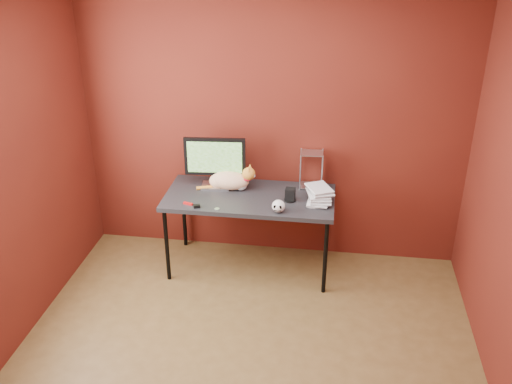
# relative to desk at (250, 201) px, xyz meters

# --- Properties ---
(room) EXTENTS (3.52, 3.52, 2.61)m
(room) POSITION_rel_desk_xyz_m (0.15, -1.37, 0.75)
(room) COLOR brown
(room) RESTS_ON ground
(desk) EXTENTS (1.50, 0.70, 0.75)m
(desk) POSITION_rel_desk_xyz_m (0.00, 0.00, 0.00)
(desk) COLOR black
(desk) RESTS_ON ground
(monitor) EXTENTS (0.55, 0.20, 0.47)m
(monitor) POSITION_rel_desk_xyz_m (-0.33, 0.14, 0.32)
(monitor) COLOR #B1B1B6
(monitor) RESTS_ON desk
(cat) EXTENTS (0.54, 0.22, 0.25)m
(cat) POSITION_rel_desk_xyz_m (-0.20, 0.11, 0.14)
(cat) COLOR orange
(cat) RESTS_ON desk
(skull_mug) EXTENTS (0.11, 0.11, 0.11)m
(skull_mug) POSITION_rel_desk_xyz_m (0.29, -0.27, 0.11)
(skull_mug) COLOR silver
(skull_mug) RESTS_ON desk
(speaker) EXTENTS (0.10, 0.10, 0.12)m
(speaker) POSITION_rel_desk_xyz_m (0.36, -0.05, 0.11)
(speaker) COLOR black
(speaker) RESTS_ON desk
(book_stack) EXTENTS (0.27, 0.30, 1.45)m
(book_stack) POSITION_rel_desk_xyz_m (0.53, -0.03, 0.78)
(book_stack) COLOR beige
(book_stack) RESTS_ON desk
(wire_rack) EXTENTS (0.21, 0.17, 0.34)m
(wire_rack) POSITION_rel_desk_xyz_m (0.52, 0.27, 0.22)
(wire_rack) COLOR #B1B1B6
(wire_rack) RESTS_ON desk
(pocket_knife) EXTENTS (0.09, 0.05, 0.02)m
(pocket_knife) POSITION_rel_desk_xyz_m (-0.50, -0.24, 0.06)
(pocket_knife) COLOR #B20D0E
(pocket_knife) RESTS_ON desk
(black_gadget) EXTENTS (0.06, 0.05, 0.03)m
(black_gadget) POSITION_rel_desk_xyz_m (-0.41, -0.29, 0.06)
(black_gadget) COLOR black
(black_gadget) RESTS_ON desk
(washer) EXTENTS (0.04, 0.04, 0.00)m
(washer) POSITION_rel_desk_xyz_m (-0.24, -0.29, 0.05)
(washer) COLOR #B1B1B6
(washer) RESTS_ON desk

